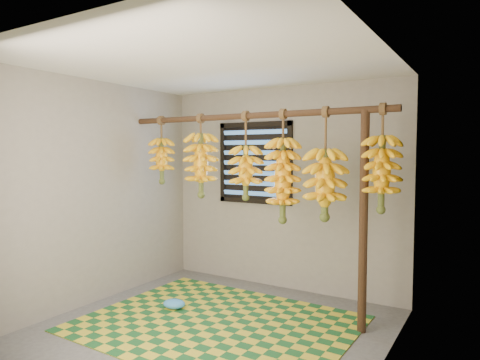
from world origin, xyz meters
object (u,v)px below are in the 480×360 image
Objects in this scene: support_post at (363,223)px; banana_bunch_b at (201,165)px; woven_mat at (217,323)px; plastic_bag at (174,304)px; banana_bunch_c at (246,172)px; banana_bunch_a at (162,160)px; banana_bunch_d at (283,180)px; banana_bunch_f at (382,174)px; banana_bunch_e at (325,184)px.

banana_bunch_b is (-1.80, 0.00, 0.49)m from support_post.
woven_mat is 0.60m from plastic_bag.
woven_mat is 10.21× the size of plastic_bag.
support_post is 1.29m from banana_bunch_c.
plastic_bag reaches higher than woven_mat.
plastic_bag is 1.55m from banana_bunch_c.
banana_bunch_a and banana_bunch_d have the same top height.
banana_bunch_c is (0.00, 0.54, 1.42)m from woven_mat.
support_post is 1.86m from banana_bunch_b.
banana_bunch_f reaches higher than plastic_bag.
banana_bunch_c is (1.14, 0.00, -0.11)m from banana_bunch_a.
banana_bunch_a reaches higher than woven_mat.
plastic_bag is (-0.59, 0.08, 0.05)m from woven_mat.
banana_bunch_a is (-0.55, 0.46, 1.48)m from plastic_bag.
support_post is at bearing 0.00° from banana_bunch_b.
woven_mat is 2.68× the size of banana_bunch_b.
banana_bunch_f is at bearing 0.00° from banana_bunch_c.
banana_bunch_c is at bearing 0.00° from banana_bunch_b.
banana_bunch_f is (0.95, 0.00, 0.09)m from banana_bunch_d.
banana_bunch_a is (-1.14, 0.54, 1.53)m from woven_mat.
plastic_bag is 0.26× the size of banana_bunch_b.
banana_bunch_f is (1.96, 0.46, 1.38)m from plastic_bag.
banana_bunch_b is at bearing 136.75° from woven_mat.
banana_bunch_f is (2.52, 0.00, -0.09)m from banana_bunch_a.
woven_mat is 1.67m from banana_bunch_e.
banana_bunch_d is at bearing 0.00° from banana_bunch_a.
banana_bunch_d is at bearing 0.00° from banana_bunch_c.
banana_bunch_b is (0.02, 0.46, 1.43)m from plastic_bag.
banana_bunch_e reaches higher than woven_mat.
woven_mat is at bearing -156.28° from support_post.
woven_mat is 1.51m from banana_bunch_d.
banana_bunch_e is (0.43, 0.00, -0.02)m from banana_bunch_d.
plastic_bag is 1.98m from banana_bunch_e.
banana_bunch_b is 1.44m from banana_bunch_e.
woven_mat is (-1.22, -0.54, -0.99)m from support_post.
banana_bunch_c is at bearing 89.73° from woven_mat.
woven_mat is 1.68m from banana_bunch_b.
banana_bunch_b reaches higher than plastic_bag.
banana_bunch_c is at bearing 0.00° from banana_bunch_a.
banana_bunch_b is at bearing 180.00° from support_post.
support_post is 2.43m from banana_bunch_a.
support_post is at bearing 0.00° from banana_bunch_e.
woven_mat is at bearing -158.63° from banana_bunch_f.
support_post is at bearing 0.00° from banana_bunch_d.
banana_bunch_f is (0.15, 0.00, 0.44)m from support_post.
banana_bunch_e is (-0.36, 0.00, 0.33)m from support_post.
banana_bunch_a is at bearing 180.00° from banana_bunch_e.
banana_bunch_c is at bearing 180.00° from support_post.
support_post reaches higher than plastic_bag.
support_post is 1.80× the size of banana_bunch_d.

